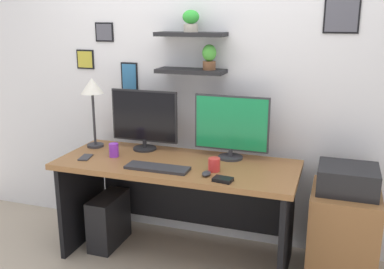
{
  "coord_description": "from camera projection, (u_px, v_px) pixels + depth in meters",
  "views": [
    {
      "loc": [
        1.06,
        -2.78,
        1.76
      ],
      "look_at": [
        0.1,
        0.05,
        0.95
      ],
      "focal_mm": 41.22,
      "sensor_mm": 36.0,
      "label": 1
    }
  ],
  "objects": [
    {
      "name": "computer_tower_left",
      "position": [
        109.0,
        220.0,
        3.46
      ],
      "size": [
        0.18,
        0.4,
        0.41
      ],
      "primitive_type": "cube",
      "color": "black",
      "rests_on": "ground"
    },
    {
      "name": "desk_lamp",
      "position": [
        92.0,
        92.0,
        3.39
      ],
      "size": [
        0.18,
        0.18,
        0.55
      ],
      "color": "#2D2D33",
      "rests_on": "desk"
    },
    {
      "name": "scissors_tray",
      "position": [
        223.0,
        179.0,
        2.77
      ],
      "size": [
        0.13,
        0.1,
        0.02
      ],
      "primitive_type": "cube",
      "rotation": [
        0.0,
        0.0,
        -0.14
      ],
      "color": "black",
      "rests_on": "desk"
    },
    {
      "name": "back_wall_assembly",
      "position": [
        196.0,
        70.0,
        3.37
      ],
      "size": [
        4.4,
        0.24,
        2.7
      ],
      "color": "silver",
      "rests_on": "ground"
    },
    {
      "name": "cell_phone",
      "position": [
        86.0,
        157.0,
        3.22
      ],
      "size": [
        0.1,
        0.15,
        0.01
      ],
      "primitive_type": "cube",
      "rotation": [
        0.0,
        0.0,
        0.2
      ],
      "color": "#2D2D33",
      "rests_on": "desk"
    },
    {
      "name": "coffee_mug",
      "position": [
        214.0,
        165.0,
        2.95
      ],
      "size": [
        0.08,
        0.08,
        0.09
      ],
      "primitive_type": "cylinder",
      "color": "red",
      "rests_on": "desk"
    },
    {
      "name": "monitor_right",
      "position": [
        231.0,
        126.0,
        3.16
      ],
      "size": [
        0.54,
        0.18,
        0.46
      ],
      "color": "#2D2D33",
      "rests_on": "desk"
    },
    {
      "name": "ground_plane",
      "position": [
        177.0,
        256.0,
        3.33
      ],
      "size": [
        8.0,
        8.0,
        0.0
      ],
      "primitive_type": "plane",
      "color": "tan"
    },
    {
      "name": "pen_cup",
      "position": [
        114.0,
        150.0,
        3.24
      ],
      "size": [
        0.07,
        0.07,
        0.1
      ],
      "primitive_type": "cylinder",
      "color": "purple",
      "rests_on": "desk"
    },
    {
      "name": "desk",
      "position": [
        179.0,
        187.0,
        3.24
      ],
      "size": [
        1.71,
        0.68,
        0.75
      ],
      "color": "brown",
      "rests_on": "ground"
    },
    {
      "name": "printer",
      "position": [
        348.0,
        179.0,
        2.88
      ],
      "size": [
        0.38,
        0.34,
        0.17
      ],
      "primitive_type": "cube",
      "color": "black",
      "rests_on": "drawer_cabinet"
    },
    {
      "name": "keyboard",
      "position": [
        157.0,
        168.0,
        2.99
      ],
      "size": [
        0.44,
        0.14,
        0.02
      ],
      "primitive_type": "cube",
      "color": "#2D2D33",
      "rests_on": "desk"
    },
    {
      "name": "drawer_cabinet",
      "position": [
        342.0,
        235.0,
        2.98
      ],
      "size": [
        0.44,
        0.5,
        0.64
      ],
      "primitive_type": "cube",
      "color": "brown",
      "rests_on": "ground"
    },
    {
      "name": "monitor_left",
      "position": [
        144.0,
        119.0,
        3.37
      ],
      "size": [
        0.53,
        0.18,
        0.46
      ],
      "color": "black",
      "rests_on": "desk"
    },
    {
      "name": "computer_mouse",
      "position": [
        206.0,
        174.0,
        2.87
      ],
      "size": [
        0.06,
        0.09,
        0.03
      ],
      "primitive_type": "ellipsoid",
      "color": "#2D2D33",
      "rests_on": "desk"
    }
  ]
}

